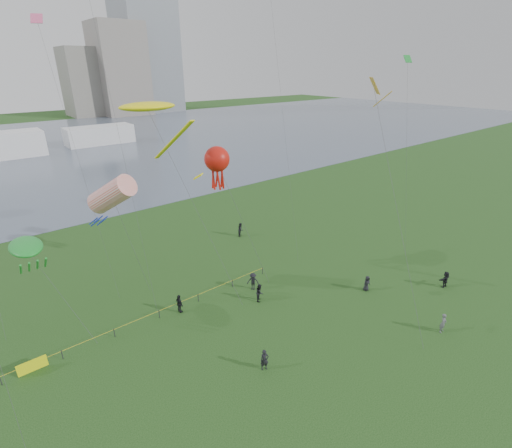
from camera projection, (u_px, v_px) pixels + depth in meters
ground_plane at (338, 360)px, 28.39m from camera, size 400.00×400.00×0.00m
lake at (46, 149)px, 99.74m from camera, size 400.00×120.00×0.08m
building_mid at (120, 70)px, 163.14m from camera, size 20.00×20.00×38.00m
building_low at (85, 82)px, 161.28m from camera, size 16.00×18.00×28.00m
pavilion_right at (100, 135)px, 105.44m from camera, size 18.00×7.00×5.00m
fence at (87, 343)px, 29.32m from camera, size 24.07×0.07×1.05m
kite_flyer at (443, 323)px, 31.04m from camera, size 0.70×0.51×1.76m
spectator_a at (260, 292)px, 35.24m from camera, size 1.08×1.08×1.77m
spectator_b at (253, 281)px, 36.97m from camera, size 1.32×1.32×1.84m
spectator_c at (179, 304)px, 33.51m from camera, size 0.48×1.08×1.81m
spectator_d at (367, 283)px, 36.86m from camera, size 0.85×0.62×1.59m
spectator_e at (445, 279)px, 37.41m from camera, size 1.64×0.65×1.72m
spectator_f at (265, 360)px, 27.19m from camera, size 0.74×0.62×1.71m
spectator_g at (241, 229)px, 48.65m from camera, size 1.13×1.10×1.84m
kite_stingray at (148, 107)px, 32.14m from camera, size 6.00×10.36×17.87m
kite_windsock at (112, 195)px, 31.84m from camera, size 4.58×5.28×12.53m
kite_creature at (26, 247)px, 28.33m from camera, size 3.87×6.34×8.42m
kite_octopus at (217, 160)px, 34.98m from camera, size 4.17×5.62×13.83m
kite_delta at (377, 98)px, 30.62m from camera, size 4.18×10.49×19.88m
small_kites at (146, 17)px, 29.87m from camera, size 41.60×15.37×8.15m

